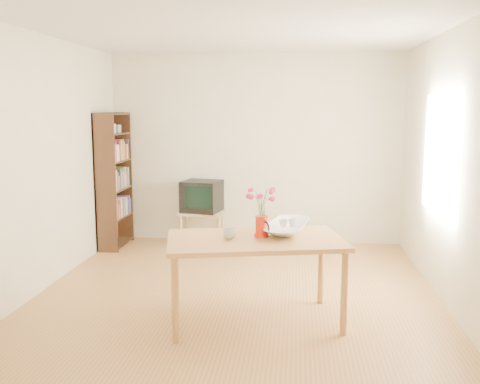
# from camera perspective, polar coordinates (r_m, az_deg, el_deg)

# --- Properties ---
(room) EXTENTS (4.50, 4.50, 4.50)m
(room) POSITION_cam_1_polar(r_m,az_deg,el_deg) (5.18, -0.02, 2.79)
(room) COLOR #9B6937
(room) RESTS_ON ground
(table) EXTENTS (1.64, 1.15, 0.75)m
(table) POSITION_cam_1_polar(r_m,az_deg,el_deg) (4.63, 1.61, -5.85)
(table) COLOR #AF733C
(table) RESTS_ON ground
(tv_stand) EXTENTS (0.60, 0.45, 0.46)m
(tv_stand) POSITION_cam_1_polar(r_m,az_deg,el_deg) (7.35, -4.07, -2.63)
(tv_stand) COLOR tan
(tv_stand) RESTS_ON ground
(bookshelf) EXTENTS (0.28, 0.70, 1.80)m
(bookshelf) POSITION_cam_1_polar(r_m,az_deg,el_deg) (7.35, -13.25, 0.74)
(bookshelf) COLOR black
(bookshelf) RESTS_ON ground
(pitcher) EXTENTS (0.14, 0.18, 0.19)m
(pitcher) POSITION_cam_1_polar(r_m,az_deg,el_deg) (4.65, 2.33, -3.76)
(pitcher) COLOR red
(pitcher) RESTS_ON table
(flowers) EXTENTS (0.21, 0.21, 0.30)m
(flowers) POSITION_cam_1_polar(r_m,az_deg,el_deg) (4.60, 2.34, -0.82)
(flowers) COLOR #F13888
(flowers) RESTS_ON pitcher
(mug) EXTENTS (0.16, 0.16, 0.09)m
(mug) POSITION_cam_1_polar(r_m,az_deg,el_deg) (4.59, -1.15, -4.44)
(mug) COLOR white
(mug) RESTS_ON table
(bowl) EXTENTS (0.60, 0.60, 0.48)m
(bowl) POSITION_cam_1_polar(r_m,az_deg,el_deg) (4.81, 5.12, -1.46)
(bowl) COLOR white
(bowl) RESTS_ON table
(teacup_a) EXTENTS (0.09, 0.09, 0.06)m
(teacup_a) POSITION_cam_1_polar(r_m,az_deg,el_deg) (4.82, 4.63, -2.04)
(teacup_a) COLOR white
(teacup_a) RESTS_ON bowl
(teacup_b) EXTENTS (0.09, 0.09, 0.06)m
(teacup_b) POSITION_cam_1_polar(r_m,az_deg,el_deg) (4.84, 5.65, -1.99)
(teacup_b) COLOR white
(teacup_b) RESTS_ON bowl
(television) EXTENTS (0.57, 0.54, 0.42)m
(television) POSITION_cam_1_polar(r_m,az_deg,el_deg) (7.31, -4.07, -0.39)
(television) COLOR black
(television) RESTS_ON tv_stand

